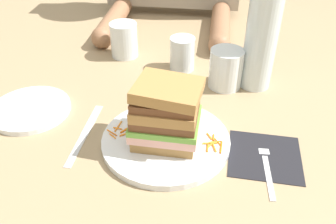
# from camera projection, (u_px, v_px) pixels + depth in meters

# --- Properties ---
(ground_plane) EXTENTS (3.00, 3.00, 0.00)m
(ground_plane) POSITION_uv_depth(u_px,v_px,m) (162.00, 143.00, 0.73)
(ground_plane) COLOR #9E8460
(main_plate) EXTENTS (0.25, 0.25, 0.01)m
(main_plate) POSITION_uv_depth(u_px,v_px,m) (166.00, 140.00, 0.72)
(main_plate) COLOR white
(main_plate) RESTS_ON ground_plane
(sandwich) EXTENTS (0.14, 0.12, 0.13)m
(sandwich) POSITION_uv_depth(u_px,v_px,m) (166.00, 112.00, 0.68)
(sandwich) COLOR #A87A42
(sandwich) RESTS_ON main_plate
(carrot_shred_0) EXTENTS (0.01, 0.03, 0.00)m
(carrot_shred_0) POSITION_uv_depth(u_px,v_px,m) (118.00, 126.00, 0.74)
(carrot_shred_0) COLOR orange
(carrot_shred_0) RESTS_ON main_plate
(carrot_shred_1) EXTENTS (0.02, 0.02, 0.00)m
(carrot_shred_1) POSITION_uv_depth(u_px,v_px,m) (125.00, 130.00, 0.73)
(carrot_shred_1) COLOR orange
(carrot_shred_1) RESTS_ON main_plate
(carrot_shred_2) EXTENTS (0.02, 0.02, 0.00)m
(carrot_shred_2) POSITION_uv_depth(u_px,v_px,m) (130.00, 127.00, 0.74)
(carrot_shred_2) COLOR orange
(carrot_shred_2) RESTS_ON main_plate
(carrot_shred_3) EXTENTS (0.02, 0.02, 0.00)m
(carrot_shred_3) POSITION_uv_depth(u_px,v_px,m) (126.00, 134.00, 0.73)
(carrot_shred_3) COLOR orange
(carrot_shred_3) RESTS_ON main_plate
(carrot_shred_4) EXTENTS (0.02, 0.01, 0.00)m
(carrot_shred_4) POSITION_uv_depth(u_px,v_px,m) (113.00, 136.00, 0.72)
(carrot_shred_4) COLOR orange
(carrot_shred_4) RESTS_ON main_plate
(carrot_shred_5) EXTENTS (0.02, 0.02, 0.00)m
(carrot_shred_5) POSITION_uv_depth(u_px,v_px,m) (112.00, 132.00, 0.73)
(carrot_shred_5) COLOR orange
(carrot_shred_5) RESTS_ON main_plate
(carrot_shred_6) EXTENTS (0.02, 0.01, 0.00)m
(carrot_shred_6) POSITION_uv_depth(u_px,v_px,m) (118.00, 128.00, 0.74)
(carrot_shred_6) COLOR orange
(carrot_shred_6) RESTS_ON main_plate
(carrot_shred_7) EXTENTS (0.01, 0.03, 0.00)m
(carrot_shred_7) POSITION_uv_depth(u_px,v_px,m) (221.00, 147.00, 0.69)
(carrot_shred_7) COLOR orange
(carrot_shred_7) RESTS_ON main_plate
(carrot_shred_8) EXTENTS (0.00, 0.02, 0.00)m
(carrot_shred_8) POSITION_uv_depth(u_px,v_px,m) (214.00, 137.00, 0.72)
(carrot_shred_8) COLOR orange
(carrot_shred_8) RESTS_ON main_plate
(carrot_shred_9) EXTENTS (0.01, 0.02, 0.00)m
(carrot_shred_9) POSITION_uv_depth(u_px,v_px,m) (214.00, 148.00, 0.69)
(carrot_shred_9) COLOR orange
(carrot_shred_9) RESTS_ON main_plate
(carrot_shred_10) EXTENTS (0.02, 0.01, 0.00)m
(carrot_shred_10) POSITION_uv_depth(u_px,v_px,m) (215.00, 142.00, 0.70)
(carrot_shred_10) COLOR orange
(carrot_shred_10) RESTS_ON main_plate
(carrot_shred_11) EXTENTS (0.01, 0.02, 0.00)m
(carrot_shred_11) POSITION_uv_depth(u_px,v_px,m) (209.00, 136.00, 0.72)
(carrot_shred_11) COLOR orange
(carrot_shred_11) RESTS_ON main_plate
(carrot_shred_12) EXTENTS (0.03, 0.01, 0.00)m
(carrot_shred_12) POSITION_uv_depth(u_px,v_px,m) (210.00, 143.00, 0.70)
(carrot_shred_12) COLOR orange
(carrot_shred_12) RESTS_ON main_plate
(carrot_shred_13) EXTENTS (0.01, 0.02, 0.00)m
(carrot_shred_13) POSITION_uv_depth(u_px,v_px,m) (210.00, 145.00, 0.70)
(carrot_shred_13) COLOR orange
(carrot_shred_13) RESTS_ON main_plate
(carrot_shred_14) EXTENTS (0.01, 0.02, 0.00)m
(carrot_shred_14) POSITION_uv_depth(u_px,v_px,m) (218.00, 141.00, 0.71)
(carrot_shred_14) COLOR orange
(carrot_shred_14) RESTS_ON main_plate
(carrot_shred_15) EXTENTS (0.00, 0.02, 0.00)m
(carrot_shred_15) POSITION_uv_depth(u_px,v_px,m) (207.00, 148.00, 0.69)
(carrot_shred_15) COLOR orange
(carrot_shred_15) RESTS_ON main_plate
(napkin_dark) EXTENTS (0.14, 0.14, 0.00)m
(napkin_dark) POSITION_uv_depth(u_px,v_px,m) (265.00, 156.00, 0.69)
(napkin_dark) COLOR black
(napkin_dark) RESTS_ON ground_plane
(fork) EXTENTS (0.02, 0.17, 0.00)m
(fork) POSITION_uv_depth(u_px,v_px,m) (267.00, 163.00, 0.67)
(fork) COLOR silver
(fork) RESTS_ON napkin_dark
(knife) EXTENTS (0.02, 0.20, 0.00)m
(knife) POSITION_uv_depth(u_px,v_px,m) (84.00, 135.00, 0.74)
(knife) COLOR silver
(knife) RESTS_ON ground_plane
(juice_glass) EXTENTS (0.08, 0.08, 0.10)m
(juice_glass) POSITION_uv_depth(u_px,v_px,m) (226.00, 70.00, 0.87)
(juice_glass) COLOR white
(juice_glass) RESTS_ON ground_plane
(water_bottle) EXTENTS (0.07, 0.07, 0.29)m
(water_bottle) POSITION_uv_depth(u_px,v_px,m) (262.00, 36.00, 0.83)
(water_bottle) COLOR silver
(water_bottle) RESTS_ON ground_plane
(empty_tumbler_0) EXTENTS (0.06, 0.06, 0.09)m
(empty_tumbler_0) POSITION_uv_depth(u_px,v_px,m) (182.00, 54.00, 0.94)
(empty_tumbler_0) COLOR silver
(empty_tumbler_0) RESTS_ON ground_plane
(empty_tumbler_1) EXTENTS (0.07, 0.07, 0.10)m
(empty_tumbler_1) POSITION_uv_depth(u_px,v_px,m) (124.00, 40.00, 1.00)
(empty_tumbler_1) COLOR silver
(empty_tumbler_1) RESTS_ON ground_plane
(side_plate) EXTENTS (0.18, 0.18, 0.01)m
(side_plate) POSITION_uv_depth(u_px,v_px,m) (30.00, 109.00, 0.81)
(side_plate) COLOR white
(side_plate) RESTS_ON ground_plane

